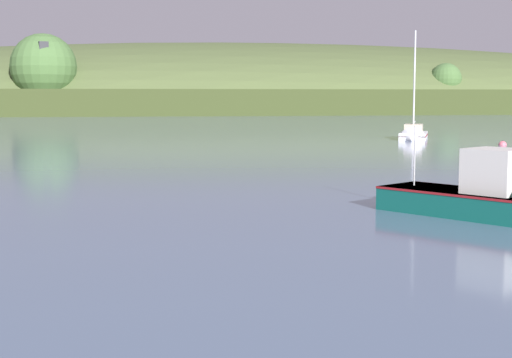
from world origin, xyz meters
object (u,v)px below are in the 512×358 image
(dockside_crane, at_px, (42,79))
(fishing_boat_moored, at_px, (480,201))
(sailboat_midwater_white, at_px, (413,137))
(mooring_buoy_midchannel, at_px, (503,145))

(dockside_crane, relative_size, fishing_boat_moored, 2.54)
(sailboat_midwater_white, relative_size, mooring_buoy_midchannel, 14.74)
(fishing_boat_moored, distance_m, mooring_buoy_midchannel, 42.50)
(sailboat_midwater_white, distance_m, mooring_buoy_midchannel, 10.42)
(sailboat_midwater_white, relative_size, fishing_boat_moored, 1.78)
(sailboat_midwater_white, xyz_separation_m, fishing_boat_moored, (-15.10, -46.79, 0.28))
(fishing_boat_moored, bearing_deg, mooring_buoy_midchannel, 117.90)
(dockside_crane, distance_m, mooring_buoy_midchannel, 130.94)
(dockside_crane, height_order, sailboat_midwater_white, dockside_crane)
(dockside_crane, xyz_separation_m, sailboat_midwater_white, (48.05, -110.28, -7.84))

